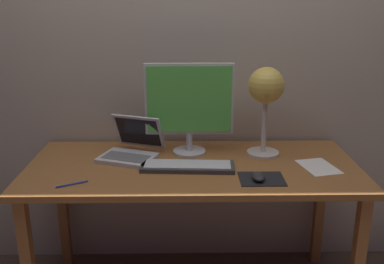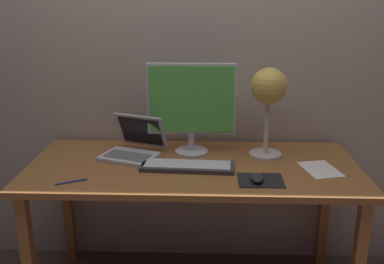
{
  "view_description": "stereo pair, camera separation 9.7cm",
  "coord_description": "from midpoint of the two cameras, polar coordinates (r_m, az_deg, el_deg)",
  "views": [
    {
      "loc": [
        -0.03,
        -1.97,
        1.53
      ],
      "look_at": [
        -0.0,
        -0.05,
        0.92
      ],
      "focal_mm": 40.76,
      "sensor_mm": 36.0,
      "label": 1
    },
    {
      "loc": [
        0.06,
        -1.97,
        1.53
      ],
      "look_at": [
        -0.0,
        -0.05,
        0.92
      ],
      "focal_mm": 40.76,
      "sensor_mm": 36.0,
      "label": 2
    }
  ],
  "objects": [
    {
      "name": "back_wall",
      "position": [
        2.38,
        -1.26,
        12.05
      ],
      "size": [
        4.8,
        0.06,
        2.6
      ],
      "primitive_type": "cube",
      "color": "#B2A893",
      "rests_on": "ground"
    },
    {
      "name": "mousepad",
      "position": [
        1.97,
        7.7,
        -6.11
      ],
      "size": [
        0.2,
        0.16,
        0.0
      ],
      "primitive_type": "cube",
      "color": "black",
      "rests_on": "desk"
    },
    {
      "name": "monitor",
      "position": [
        2.19,
        -1.62,
        3.71
      ],
      "size": [
        0.45,
        0.17,
        0.47
      ],
      "color": "silver",
      "rests_on": "desk"
    },
    {
      "name": "pen",
      "position": [
        1.98,
        -16.8,
        -6.56
      ],
      "size": [
        0.13,
        0.07,
        0.01
      ],
      "primitive_type": "cylinder",
      "rotation": [
        0.0,
        1.57,
        0.49
      ],
      "color": "#2633A5",
      "rests_on": "desk"
    },
    {
      "name": "laptop",
      "position": [
        2.24,
        -8.99,
        -1.72
      ],
      "size": [
        0.34,
        0.35,
        0.2
      ],
      "color": "silver",
      "rests_on": "desk"
    },
    {
      "name": "desk",
      "position": [
        2.16,
        -1.2,
        -6.2
      ],
      "size": [
        1.6,
        0.7,
        0.74
      ],
      "color": "#935B2D",
      "rests_on": "ground"
    },
    {
      "name": "paper_sheet_near_mouse",
      "position": [
        2.16,
        14.99,
        -4.43
      ],
      "size": [
        0.19,
        0.24,
        0.0
      ],
      "primitive_type": "cube",
      "rotation": [
        0.0,
        0.0,
        0.22
      ],
      "color": "white",
      "rests_on": "desk"
    },
    {
      "name": "keyboard_main",
      "position": [
        2.07,
        -1.92,
        -4.51
      ],
      "size": [
        0.45,
        0.16,
        0.03
      ],
      "color": "#38383A",
      "rests_on": "desk"
    },
    {
      "name": "desk_lamp",
      "position": [
        2.18,
        8.41,
        5.32
      ],
      "size": [
        0.18,
        0.18,
        0.45
      ],
      "color": "beige",
      "rests_on": "desk"
    },
    {
      "name": "mouse",
      "position": [
        1.95,
        7.25,
        -5.81
      ],
      "size": [
        0.06,
        0.1,
        0.03
      ],
      "primitive_type": "ellipsoid",
      "color": "#28282B",
      "rests_on": "mousepad"
    }
  ]
}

